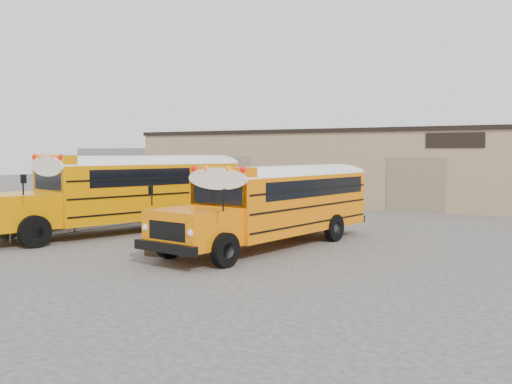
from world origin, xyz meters
The scene contains 10 objects.
ground centered at (0.00, 0.00, 0.00)m, with size 120.00×120.00×0.00m, color #403E3B.
warehouse centered at (0.00, 19.99, 2.37)m, with size 30.20×10.20×4.67m.
chainlink_fence centered at (-6.00, 3.00, 0.90)m, with size 0.07×18.07×1.81m.
distant_building_left centered at (-22.00, 22.00, 1.80)m, with size 8.00×6.00×3.60m, color gray.
school_bus_left centered at (-2.45, 7.87, 1.86)m, with size 5.70×11.26×3.21m.
school_bus_right centered at (3.41, 7.20, 1.65)m, with size 3.81×10.01×2.86m.
tarp_bundle centered at (0.22, -2.12, 0.68)m, with size 0.99×0.97×1.32m.
car_silver centered at (-9.10, -0.55, 0.69)m, with size 1.63×4.06×1.38m, color #B4B4B9.
car_white centered at (-9.85, 1.00, 0.71)m, with size 1.98×4.88×1.41m, color white.
car_dark centered at (-12.12, 6.22, 0.79)m, with size 1.67×4.79×1.58m, color black.
Camera 1 is at (11.65, -16.32, 3.27)m, focal length 40.00 mm.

